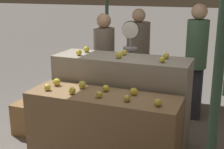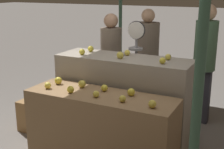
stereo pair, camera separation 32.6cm
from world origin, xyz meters
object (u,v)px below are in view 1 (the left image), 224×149
produce_scale (130,51)px  wooden_crate_side (33,117)px  person_customer_left (196,53)px  person_customer_right (138,52)px  person_vendor_at_scale (104,58)px

produce_scale → wooden_crate_side: bearing=-146.3°
person_customer_left → produce_scale: bearing=33.2°
produce_scale → wooden_crate_side: size_ratio=3.48×
person_customer_left → person_customer_right: size_ratio=1.07×
person_vendor_at_scale → person_customer_left: (1.30, 0.42, 0.10)m
produce_scale → wooden_crate_side: produce_scale is taller
person_customer_right → person_customer_left: bearing=-178.7°
wooden_crate_side → person_customer_left: bearing=32.7°
person_vendor_at_scale → person_customer_right: 0.72m
person_customer_left → wooden_crate_side: size_ratio=4.00×
person_customer_left → wooden_crate_side: bearing=34.5°
produce_scale → person_customer_left: (0.86, 0.52, -0.06)m
person_vendor_at_scale → wooden_crate_side: person_vendor_at_scale is taller
person_vendor_at_scale → person_customer_right: bearing=-104.4°
person_vendor_at_scale → wooden_crate_side: bearing=64.6°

